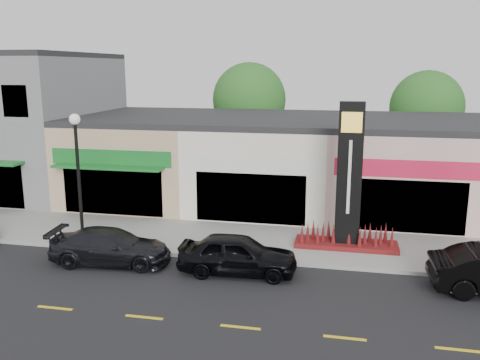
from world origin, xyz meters
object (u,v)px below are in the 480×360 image
at_px(lamp_west_near, 78,166).
at_px(car_dark_sedan, 111,247).
at_px(car_black_sedan, 238,254).
at_px(pylon_sign, 348,197).

height_order(lamp_west_near, car_dark_sedan, lamp_west_near).
xyz_separation_m(lamp_west_near, car_dark_sedan, (2.07, -1.61, -2.80)).
bearing_deg(lamp_west_near, car_dark_sedan, -38.00).
xyz_separation_m(lamp_west_near, car_black_sedan, (7.08, -1.58, -2.73)).
bearing_deg(car_black_sedan, car_dark_sedan, 87.94).
bearing_deg(lamp_west_near, car_black_sedan, -12.56).
height_order(lamp_west_near, car_black_sedan, lamp_west_near).
height_order(lamp_west_near, pylon_sign, pylon_sign).
height_order(car_dark_sedan, car_black_sedan, car_black_sedan).
relative_size(lamp_west_near, pylon_sign, 0.91).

